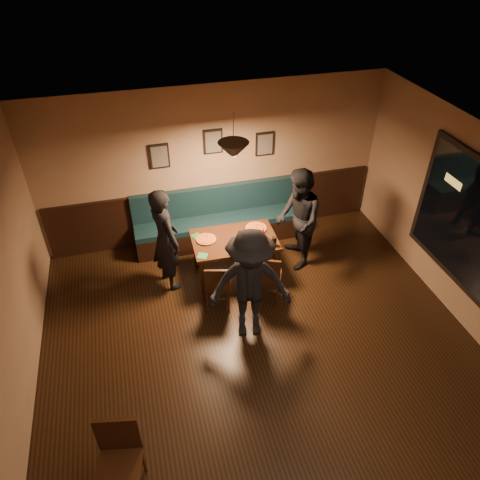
{
  "coord_description": "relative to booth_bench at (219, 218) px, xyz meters",
  "views": [
    {
      "loc": [
        -1.37,
        -3.35,
        5.01
      ],
      "look_at": [
        0.04,
        1.89,
        0.95
      ],
      "focal_mm": 33.76,
      "sensor_mm": 36.0,
      "label": 1
    }
  ],
  "objects": [
    {
      "name": "floor",
      "position": [
        0.0,
        -3.2,
        -0.5
      ],
      "size": [
        7.0,
        7.0,
        0.0
      ],
      "primitive_type": "plane",
      "color": "black",
      "rests_on": "ground"
    },
    {
      "name": "ceiling",
      "position": [
        0.0,
        -3.2,
        2.3
      ],
      "size": [
        7.0,
        7.0,
        0.0
      ],
      "primitive_type": "plane",
      "rotation": [
        3.14,
        0.0,
        0.0
      ],
      "color": "silver",
      "rests_on": "ground"
    },
    {
      "name": "wall_back",
      "position": [
        0.0,
        0.3,
        0.9
      ],
      "size": [
        6.0,
        0.0,
        6.0
      ],
      "primitive_type": "plane",
      "rotation": [
        1.57,
        0.0,
        0.0
      ],
      "color": "#8C704F",
      "rests_on": "ground"
    },
    {
      "name": "wainscot",
      "position": [
        0.0,
        0.27,
        0.0
      ],
      "size": [
        5.88,
        0.06,
        1.0
      ],
      "primitive_type": "cube",
      "color": "black",
      "rests_on": "ground"
    },
    {
      "name": "booth_bench",
      "position": [
        0.0,
        0.0,
        0.0
      ],
      "size": [
        3.0,
        0.6,
        1.0
      ],
      "primitive_type": null,
      "color": "#0F232D",
      "rests_on": "ground"
    },
    {
      "name": "window_frame",
      "position": [
        2.96,
        -2.7,
        1.0
      ],
      "size": [
        0.06,
        2.56,
        1.86
      ],
      "primitive_type": "cube",
      "color": "black",
      "rests_on": "wall_right"
    },
    {
      "name": "window_glass",
      "position": [
        2.93,
        -2.7,
        1.0
      ],
      "size": [
        0.0,
        2.4,
        2.4
      ],
      "primitive_type": "plane",
      "rotation": [
        1.57,
        0.0,
        -1.57
      ],
      "color": "black",
      "rests_on": "wall_right"
    },
    {
      "name": "picture_left",
      "position": [
        -0.9,
        0.27,
        1.2
      ],
      "size": [
        0.32,
        0.04,
        0.42
      ],
      "primitive_type": "cube",
      "color": "black",
      "rests_on": "wall_back"
    },
    {
      "name": "picture_center",
      "position": [
        0.0,
        0.27,
        1.35
      ],
      "size": [
        0.32,
        0.04,
        0.42
      ],
      "primitive_type": "cube",
      "color": "black",
      "rests_on": "wall_back"
    },
    {
      "name": "picture_right",
      "position": [
        0.9,
        0.27,
        1.2
      ],
      "size": [
        0.32,
        0.04,
        0.42
      ],
      "primitive_type": "cube",
      "color": "black",
      "rests_on": "wall_back"
    },
    {
      "name": "pendant_lamp",
      "position": [
        0.04,
        -0.96,
        1.75
      ],
      "size": [
        0.44,
        0.44,
        0.25
      ],
      "primitive_type": "cone",
      "rotation": [
        3.14,
        0.0,
        0.0
      ],
      "color": "black",
      "rests_on": "ceiling"
    },
    {
      "name": "dining_table",
      "position": [
        0.04,
        -0.96,
        -0.14
      ],
      "size": [
        1.36,
        0.9,
        0.72
      ],
      "primitive_type": "cube",
      "rotation": [
        0.0,
        0.0,
        -0.03
      ],
      "color": "black",
      "rests_on": "floor"
    },
    {
      "name": "chair_near_left",
      "position": [
        -0.39,
        -1.61,
        -0.08
      ],
      "size": [
        0.45,
        0.45,
        0.84
      ],
      "primitive_type": null,
      "rotation": [
        0.0,
        0.0,
        -0.24
      ],
      "color": "#311B0D",
      "rests_on": "floor"
    },
    {
      "name": "chair_near_right",
      "position": [
        0.37,
        -1.67,
        -0.04
      ],
      "size": [
        0.54,
        0.54,
        0.92
      ],
      "primitive_type": null,
      "rotation": [
        0.0,
        0.0,
        -0.42
      ],
      "color": "black",
      "rests_on": "floor"
    },
    {
      "name": "diner_left",
      "position": [
        -1.04,
        -0.9,
        0.38
      ],
      "size": [
        0.62,
        0.75,
        1.75
      ],
      "primitive_type": "imported",
      "rotation": [
        0.0,
        0.0,
        1.93
      ],
      "color": "black",
      "rests_on": "floor"
    },
    {
      "name": "diner_right",
      "position": [
        1.11,
        -0.93,
        0.38
      ],
      "size": [
        0.78,
        0.94,
        1.76
      ],
      "primitive_type": "imported",
      "rotation": [
        0.0,
        0.0,
        -1.71
      ],
      "color": "black",
      "rests_on": "floor"
    },
    {
      "name": "diner_front",
      "position": [
        -0.07,
        -2.25,
        0.38
      ],
      "size": [
        1.23,
        0.84,
        1.75
      ],
      "primitive_type": "imported",
      "rotation": [
        0.0,
        0.0,
        -0.17
      ],
      "color": "black",
      "rests_on": "floor"
    },
    {
      "name": "pizza_a",
      "position": [
        -0.4,
        -0.88,
        0.24
      ],
      "size": [
        0.36,
        0.36,
        0.04
      ],
      "primitive_type": "cylinder",
      "rotation": [
        0.0,
        0.0,
        -0.14
      ],
      "color": "orange",
      "rests_on": "dining_table"
    },
    {
      "name": "pizza_b",
      "position": [
        0.08,
        -1.15,
        0.24
      ],
      "size": [
        0.35,
        0.35,
        0.04
      ],
      "primitive_type": "cylinder",
      "rotation": [
        0.0,
        0.0,
        -0.02
      ],
      "color": "orange",
      "rests_on": "dining_table"
    },
    {
      "name": "pizza_c",
      "position": [
        0.45,
        -0.79,
        0.24
      ],
      "size": [
        0.37,
        0.37,
        0.04
      ],
      "primitive_type": "cylinder",
      "rotation": [
        0.0,
        0.0,
        -0.09
      ],
      "color": "gold",
      "rests_on": "dining_table"
    },
    {
      "name": "soda_glass",
      "position": [
        0.59,
        -1.29,
        0.3
      ],
      "size": [
        0.1,
        0.1,
        0.17
      ],
      "primitive_type": "cylinder",
      "rotation": [
        0.0,
        0.0,
        -0.43
      ],
      "color": "black",
      "rests_on": "dining_table"
    },
    {
      "name": "tabasco_bottle",
      "position": [
        0.51,
        -0.97,
        0.29
      ],
      "size": [
        0.03,
        0.03,
        0.13
      ],
      "primitive_type": "cylinder",
      "rotation": [
        0.0,
        0.0,
        -0.14
      ],
      "color": "#A60905",
      "rests_on": "dining_table"
    },
    {
      "name": "napkin_a",
      "position": [
        -0.53,
        -0.73,
        0.22
      ],
      "size": [
        0.2,
        0.2,
        0.01
      ],
      "primitive_type": "cube",
      "rotation": [
        0.0,
        0.0,
        0.47
      ],
      "color": "#1A641E",
      "rests_on": "dining_table"
    },
    {
      "name": "napkin_b",
      "position": [
        -0.54,
        -1.25,
        0.22
      ],
      "size": [
        0.19,
        0.19,
        0.01
      ],
      "primitive_type": "cube",
      "rotation": [
        0.0,
        0.0,
        -0.44
      ],
      "color": "#207A3B",
      "rests_on": "dining_table"
    },
    {
      "name": "cutlery_set",
      "position": [
        -0.02,
        -1.36,
        0.22
      ],
      "size": [
        0.2,
        0.06,
        0.0
      ],
      "primitive_type": "cube",
      "rotation": [
        0.0,
        0.0,
        1.38
      ],
      "color": "white",
      "rests_on": "dining_table"
    },
    {
      "name": "cafe_chair_far",
      "position": [
        -1.95,
        -4.06,
        -0.0
      ],
      "size": [
        0.52,
        0.52,
        1.0
      ],
      "primitive_type": null,
      "rotation": [
        0.0,
        0.0,
        2.95
      ],
      "color": "black",
      "rests_on": "floor"
    }
  ]
}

